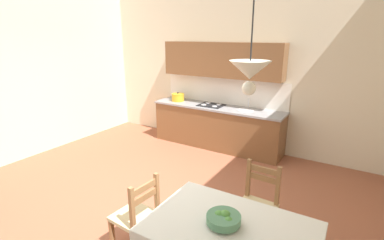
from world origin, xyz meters
The scene contains 9 objects.
ground_plane centered at (0.00, 0.00, -0.05)m, with size 6.68×6.29×0.10m, color #99563D.
wall_back centered at (0.00, 2.91, 2.05)m, with size 6.68×0.12×4.09m, color beige.
wall_left centered at (-3.10, 0.00, 2.05)m, with size 0.12×6.29×4.09m, color beige.
kitchen_cabinetry centered at (-0.12, 2.57, 0.86)m, with size 2.84×0.63×2.20m.
dining_table centered at (1.66, -0.72, 0.63)m, with size 1.46×1.00×0.75m.
dining_chair_tv_side centered at (0.57, -0.72, 0.44)m, with size 0.45×0.45×0.93m.
dining_chair_kitchen_side centered at (1.61, 0.16, 0.44)m, with size 0.44×0.44×0.93m.
fruit_bowl centered at (1.60, -0.73, 0.81)m, with size 0.30×0.30×0.12m.
pendant_lamp centered at (1.70, -0.58, 2.07)m, with size 0.32×0.32×0.80m.
Camera 1 is at (2.47, -2.67, 2.34)m, focal length 26.56 mm.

